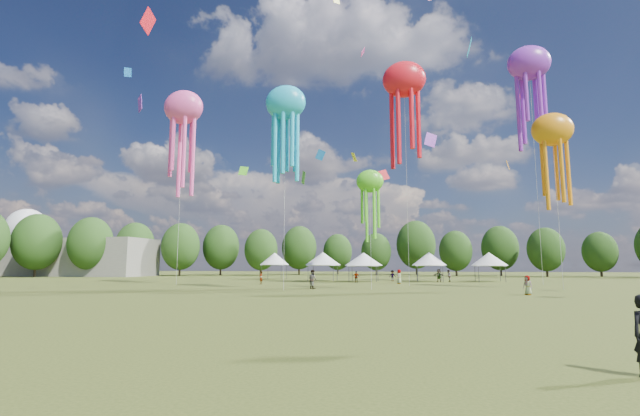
# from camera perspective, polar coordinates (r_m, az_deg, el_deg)

# --- Properties ---
(ground) EXTENTS (300.00, 300.00, 0.00)m
(ground) POSITION_cam_1_polar(r_m,az_deg,el_deg) (12.74, -0.33, -18.16)
(ground) COLOR #384416
(ground) RESTS_ON ground
(spectator_near) EXTENTS (1.16, 1.16, 1.89)m
(spectator_near) POSITION_cam_1_polar(r_m,az_deg,el_deg) (44.37, -0.96, -9.28)
(spectator_near) COLOR gray
(spectator_near) RESTS_ON ground
(spectators_far) EXTENTS (28.00, 29.26, 1.82)m
(spectators_far) POSITION_cam_1_polar(r_m,az_deg,el_deg) (60.16, 12.10, -8.73)
(spectators_far) COLOR gray
(spectators_far) RESTS_ON ground
(festival_tents) EXTENTS (38.55, 12.49, 4.45)m
(festival_tents) POSITION_cam_1_polar(r_m,az_deg,el_deg) (66.76, 6.74, -6.62)
(festival_tents) COLOR #47474C
(festival_tents) RESTS_ON ground
(show_kites) EXTENTS (48.68, 21.07, 30.79)m
(show_kites) POSITION_cam_1_polar(r_m,az_deg,el_deg) (53.81, 9.11, 12.33)
(show_kites) COLOR #1AB4E0
(show_kites) RESTS_ON ground
(small_kites) EXTENTS (76.37, 61.22, 40.81)m
(small_kites) POSITION_cam_1_polar(r_m,az_deg,el_deg) (58.69, 9.40, 17.37)
(small_kites) COLOR #1AB4E0
(small_kites) RESTS_ON ground
(treeline) EXTENTS (201.57, 95.24, 13.43)m
(treeline) POSITION_cam_1_polar(r_m,az_deg,el_deg) (75.17, 6.27, -4.21)
(treeline) COLOR #38281C
(treeline) RESTS_ON ground
(hangar) EXTENTS (40.00, 12.00, 8.00)m
(hangar) POSITION_cam_1_polar(r_m,az_deg,el_deg) (112.48, -30.52, -5.59)
(hangar) COLOR gray
(hangar) RESTS_ON ground
(radome) EXTENTS (9.00, 9.00, 16.00)m
(radome) POSITION_cam_1_polar(r_m,az_deg,el_deg) (128.04, -33.93, -2.77)
(radome) COLOR white
(radome) RESTS_ON ground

